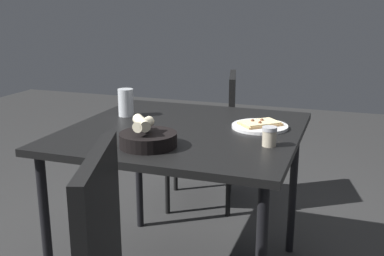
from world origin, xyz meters
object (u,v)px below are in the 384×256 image
(pepper_shaker, at_px, (269,137))
(beer_glass, at_px, (126,104))
(chair_near, at_px, (213,132))
(dining_table, at_px, (184,143))
(pizza_plate, at_px, (260,126))
(bread_basket, at_px, (148,138))

(pepper_shaker, bearing_deg, beer_glass, 160.71)
(chair_near, bearing_deg, dining_table, -81.62)
(pizza_plate, relative_size, chair_near, 0.29)
(dining_table, height_order, bread_basket, bread_basket)
(beer_glass, xyz_separation_m, chair_near, (0.22, 0.77, -0.32))
(dining_table, xyz_separation_m, beer_glass, (-0.35, 0.13, 0.12))
(bread_basket, xyz_separation_m, pepper_shaker, (0.44, 0.16, -0.00))
(pepper_shaker, bearing_deg, chair_near, 117.37)
(dining_table, distance_m, chair_near, 0.93)
(dining_table, bearing_deg, chair_near, 98.38)
(pizza_plate, height_order, beer_glass, beer_glass)
(bread_basket, relative_size, pepper_shaker, 2.91)
(bread_basket, xyz_separation_m, chair_near, (-0.09, 1.20, -0.30))
(dining_table, height_order, pepper_shaker, pepper_shaker)
(bread_basket, height_order, beer_glass, beer_glass)
(dining_table, bearing_deg, beer_glass, 159.64)
(bread_basket, relative_size, beer_glass, 1.67)
(beer_glass, bearing_deg, pizza_plate, -0.86)
(chair_near, bearing_deg, beer_glass, -105.86)
(beer_glass, distance_m, chair_near, 0.86)
(dining_table, relative_size, chair_near, 1.16)
(bread_basket, distance_m, chair_near, 1.24)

